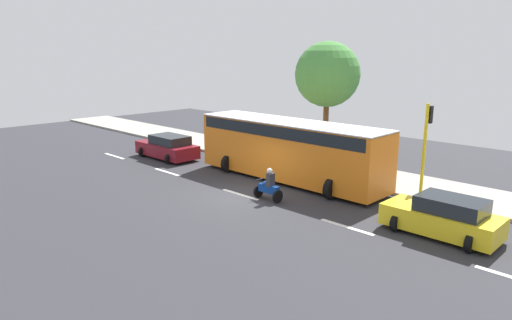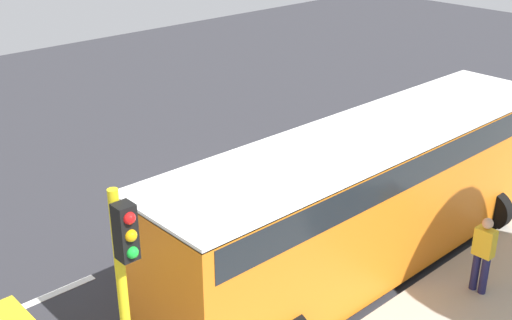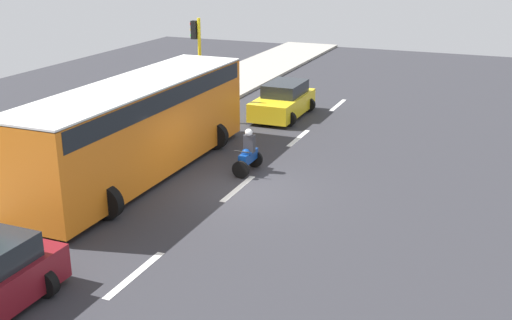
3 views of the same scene
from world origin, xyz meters
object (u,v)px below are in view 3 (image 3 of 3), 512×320
(motorcycle, at_px, (248,154))
(traffic_light_corner, at_px, (198,55))
(car_yellow_cab, at_px, (283,101))
(city_bus, at_px, (138,122))
(pedestrian_near_signal, at_px, (68,142))

(motorcycle, xyz_separation_m, traffic_light_corner, (4.53, -5.18, 2.29))
(car_yellow_cab, height_order, city_bus, city_bus)
(city_bus, bearing_deg, traffic_light_corner, -79.54)
(city_bus, bearing_deg, pedestrian_near_signal, 15.65)
(pedestrian_near_signal, bearing_deg, motorcycle, -158.48)
(city_bus, xyz_separation_m, motorcycle, (-3.29, -1.57, -1.20))
(car_yellow_cab, relative_size, traffic_light_corner, 0.91)
(pedestrian_near_signal, distance_m, traffic_light_corner, 7.74)
(car_yellow_cab, distance_m, city_bus, 9.26)
(city_bus, relative_size, motorcycle, 7.19)
(car_yellow_cab, bearing_deg, motorcycle, 101.00)
(car_yellow_cab, bearing_deg, city_bus, 78.43)
(motorcycle, bearing_deg, pedestrian_near_signal, 21.52)
(traffic_light_corner, bearing_deg, city_bus, 100.46)
(car_yellow_cab, distance_m, pedestrian_near_signal, 10.58)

